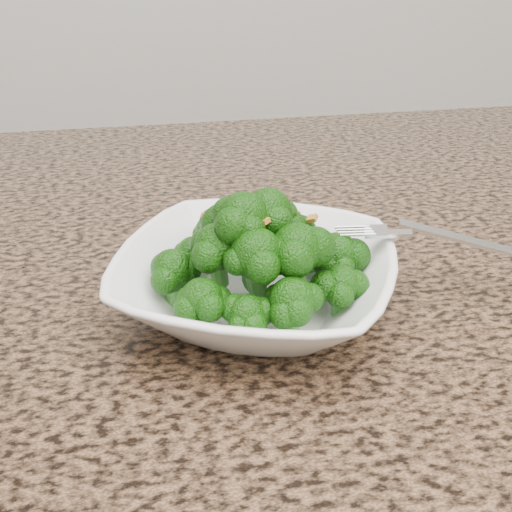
{
  "coord_description": "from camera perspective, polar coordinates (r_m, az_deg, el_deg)",
  "views": [
    {
      "loc": [
        -0.13,
        -0.18,
        1.18
      ],
      "look_at": [
        -0.05,
        0.26,
        0.95
      ],
      "focal_mm": 45.0,
      "sensor_mm": 36.0,
      "label": 1
    }
  ],
  "objects": [
    {
      "name": "granite_counter",
      "position": [
        0.58,
        3.81,
        -3.3
      ],
      "size": [
        1.64,
        1.04,
        0.03
      ],
      "primitive_type": "cube",
      "color": "brown",
      "rests_on": "cabinet"
    },
    {
      "name": "bowl",
      "position": [
        0.51,
        0.0,
        -2.33
      ],
      "size": [
        0.29,
        0.29,
        0.05
      ],
      "primitive_type": "imported",
      "rotation": [
        0.0,
        0.0,
        -0.42
      ],
      "color": "white",
      "rests_on": "granite_counter"
    },
    {
      "name": "broccoli_pile",
      "position": [
        0.48,
        0.0,
        3.81
      ],
      "size": [
        0.19,
        0.19,
        0.07
      ],
      "primitive_type": null,
      "color": "#144B08",
      "rests_on": "bowl"
    },
    {
      "name": "garlic_topping",
      "position": [
        0.47,
        0.0,
        7.82
      ],
      "size": [
        0.11,
        0.11,
        0.01
      ],
      "primitive_type": null,
      "color": "gold",
      "rests_on": "broccoli_pile"
    },
    {
      "name": "fork",
      "position": [
        0.53,
        12.93,
        2.0
      ],
      "size": [
        0.18,
        0.09,
        0.01
      ],
      "primitive_type": null,
      "rotation": [
        0.0,
        0.0,
        -0.35
      ],
      "color": "silver",
      "rests_on": "bowl"
    }
  ]
}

